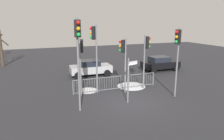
% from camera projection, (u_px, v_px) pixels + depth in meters
% --- Properties ---
extents(ground_plane, '(60.00, 60.00, 0.00)m').
position_uv_depth(ground_plane, '(131.00, 102.00, 13.01)').
color(ground_plane, '#2D2D33').
extents(traffic_light_foreground_left, '(0.42, 0.51, 3.94)m').
position_uv_depth(traffic_light_foreground_left, '(81.00, 54.00, 13.78)').
color(traffic_light_foreground_left, slate).
rests_on(traffic_light_foreground_left, ground).
extents(traffic_light_rear_right, '(0.33, 0.57, 5.19)m').
position_uv_depth(traffic_light_rear_right, '(78.00, 45.00, 10.81)').
color(traffic_light_rear_right, slate).
rests_on(traffic_light_rear_right, ground).
extents(traffic_light_mid_left, '(0.46, 0.48, 3.86)m').
position_uv_depth(traffic_light_mid_left, '(124.00, 53.00, 14.29)').
color(traffic_light_mid_left, slate).
rests_on(traffic_light_mid_left, ground).
extents(traffic_light_rear_left, '(0.52, 0.42, 4.61)m').
position_uv_depth(traffic_light_rear_left, '(177.00, 47.00, 13.12)').
color(traffic_light_rear_left, slate).
rests_on(traffic_light_rear_left, ground).
extents(traffic_light_foreground_right, '(0.57, 0.35, 4.04)m').
position_uv_depth(traffic_light_foreground_right, '(146.00, 50.00, 15.05)').
color(traffic_light_foreground_right, slate).
rests_on(traffic_light_foreground_right, ground).
extents(traffic_light_mid_right, '(0.46, 0.47, 4.78)m').
position_uv_depth(traffic_light_mid_right, '(95.00, 44.00, 14.09)').
color(traffic_light_mid_right, slate).
rests_on(traffic_light_mid_right, ground).
extents(direction_sign_post, '(0.76, 0.30, 2.86)m').
position_uv_depth(direction_sign_post, '(129.00, 78.00, 12.59)').
color(direction_sign_post, slate).
rests_on(direction_sign_post, ground).
extents(pedestrian_guard_railing, '(6.45, 0.11, 1.07)m').
position_uv_depth(pedestrian_guard_railing, '(116.00, 83.00, 15.22)').
color(pedestrian_guard_railing, slate).
rests_on(pedestrian_guard_railing, ground).
extents(car_silver_mid, '(3.85, 2.01, 1.47)m').
position_uv_depth(car_silver_mid, '(90.00, 68.00, 19.22)').
color(car_silver_mid, '#B2B5BA').
rests_on(car_silver_mid, ground).
extents(car_black_near, '(3.82, 1.96, 1.47)m').
position_uv_depth(car_black_near, '(160.00, 63.00, 21.19)').
color(car_black_near, black).
rests_on(car_black_near, ground).
extents(bare_tree_right, '(1.83, 2.01, 4.45)m').
position_uv_depth(bare_tree_right, '(0.00, 46.00, 22.89)').
color(bare_tree_right, '#473828').
rests_on(bare_tree_right, ground).
extents(snow_patch_kerb, '(1.42, 1.42, 0.01)m').
position_uv_depth(snow_patch_kerb, '(88.00, 91.00, 15.18)').
color(snow_patch_kerb, white).
rests_on(snow_patch_kerb, ground).
extents(snow_patch_island, '(2.21, 2.21, 0.01)m').
position_uv_depth(snow_patch_island, '(131.00, 86.00, 16.22)').
color(snow_patch_island, white).
rests_on(snow_patch_island, ground).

